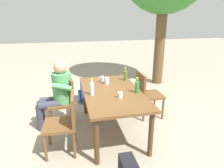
{
  "coord_description": "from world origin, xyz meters",
  "views": [
    {
      "loc": [
        2.92,
        -0.66,
        1.88
      ],
      "look_at": [
        0.0,
        0.0,
        0.84
      ],
      "focal_mm": 32.12,
      "sensor_mm": 36.0,
      "label": 1
    }
  ],
  "objects_px": {
    "cup_glass": "(107,81)",
    "table_knife": "(104,79)",
    "bottle_olive": "(125,75)",
    "bottle_clear": "(92,88)",
    "chair_near_right": "(65,121)",
    "person_in_white_shirt": "(58,91)",
    "bottle_green": "(137,86)",
    "cup_steel": "(102,79)",
    "cup_white": "(120,95)",
    "chair_near_left": "(65,99)",
    "backpack_by_near_side": "(84,92)",
    "dining_table": "(112,96)",
    "chair_far_left": "(146,92)"
  },
  "relations": [
    {
      "from": "cup_glass",
      "to": "table_knife",
      "type": "relative_size",
      "value": 0.61
    },
    {
      "from": "bottle_olive",
      "to": "bottle_clear",
      "type": "distance_m",
      "value": 0.9
    },
    {
      "from": "chair_near_right",
      "to": "person_in_white_shirt",
      "type": "distance_m",
      "value": 0.78
    },
    {
      "from": "bottle_green",
      "to": "cup_glass",
      "type": "bearing_deg",
      "value": -142.88
    },
    {
      "from": "bottle_green",
      "to": "cup_steel",
      "type": "relative_size",
      "value": 2.22
    },
    {
      "from": "cup_white",
      "to": "cup_steel",
      "type": "relative_size",
      "value": 0.78
    },
    {
      "from": "chair_near_left",
      "to": "backpack_by_near_side",
      "type": "xyz_separation_m",
      "value": [
        -0.93,
        0.41,
        -0.26
      ]
    },
    {
      "from": "chair_near_left",
      "to": "dining_table",
      "type": "bearing_deg",
      "value": 63.23
    },
    {
      "from": "chair_near_left",
      "to": "chair_near_right",
      "type": "bearing_deg",
      "value": 0.01
    },
    {
      "from": "dining_table",
      "to": "cup_glass",
      "type": "height_order",
      "value": "cup_glass"
    },
    {
      "from": "bottle_green",
      "to": "cup_glass",
      "type": "distance_m",
      "value": 0.63
    },
    {
      "from": "bottle_clear",
      "to": "cup_white",
      "type": "relative_size",
      "value": 2.97
    },
    {
      "from": "backpack_by_near_side",
      "to": "cup_white",
      "type": "bearing_deg",
      "value": 14.08
    },
    {
      "from": "chair_near_right",
      "to": "table_knife",
      "type": "height_order",
      "value": "chair_near_right"
    },
    {
      "from": "chair_near_right",
      "to": "chair_far_left",
      "type": "bearing_deg",
      "value": 116.5
    },
    {
      "from": "bottle_green",
      "to": "bottle_clear",
      "type": "bearing_deg",
      "value": -94.72
    },
    {
      "from": "dining_table",
      "to": "bottle_olive",
      "type": "bearing_deg",
      "value": 143.28
    },
    {
      "from": "bottle_olive",
      "to": "bottle_clear",
      "type": "bearing_deg",
      "value": -50.29
    },
    {
      "from": "chair_near_right",
      "to": "dining_table",
      "type": "bearing_deg",
      "value": 116.62
    },
    {
      "from": "chair_near_right",
      "to": "bottle_green",
      "type": "relative_size",
      "value": 3.52
    },
    {
      "from": "chair_near_left",
      "to": "bottle_olive",
      "type": "distance_m",
      "value": 1.17
    },
    {
      "from": "cup_white",
      "to": "cup_steel",
      "type": "xyz_separation_m",
      "value": [
        -0.77,
        -0.13,
        0.01
      ]
    },
    {
      "from": "person_in_white_shirt",
      "to": "table_knife",
      "type": "xyz_separation_m",
      "value": [
        -0.28,
        0.85,
        0.07
      ]
    },
    {
      "from": "bottle_green",
      "to": "chair_near_right",
      "type": "bearing_deg",
      "value": -78.38
    },
    {
      "from": "dining_table",
      "to": "bottle_green",
      "type": "height_order",
      "value": "bottle_green"
    },
    {
      "from": "person_in_white_shirt",
      "to": "bottle_olive",
      "type": "bearing_deg",
      "value": 95.35
    },
    {
      "from": "chair_near_left",
      "to": "person_in_white_shirt",
      "type": "height_order",
      "value": "person_in_white_shirt"
    },
    {
      "from": "person_in_white_shirt",
      "to": "bottle_clear",
      "type": "relative_size",
      "value": 4.56
    },
    {
      "from": "chair_near_right",
      "to": "cup_glass",
      "type": "xyz_separation_m",
      "value": [
        -0.73,
        0.74,
        0.29
      ]
    },
    {
      "from": "chair_far_left",
      "to": "cup_glass",
      "type": "distance_m",
      "value": 0.82
    },
    {
      "from": "chair_near_left",
      "to": "cup_white",
      "type": "bearing_deg",
      "value": 50.39
    },
    {
      "from": "bottle_olive",
      "to": "cup_glass",
      "type": "relative_size",
      "value": 2.13
    },
    {
      "from": "chair_near_right",
      "to": "bottle_green",
      "type": "distance_m",
      "value": 1.19
    },
    {
      "from": "person_in_white_shirt",
      "to": "bottle_clear",
      "type": "bearing_deg",
      "value": 48.91
    },
    {
      "from": "chair_far_left",
      "to": "backpack_by_near_side",
      "type": "distance_m",
      "value": 1.46
    },
    {
      "from": "chair_far_left",
      "to": "bottle_clear",
      "type": "xyz_separation_m",
      "value": [
        0.46,
        -1.08,
        0.34
      ]
    },
    {
      "from": "bottle_olive",
      "to": "cup_white",
      "type": "xyz_separation_m",
      "value": [
        0.78,
        -0.31,
        -0.06
      ]
    },
    {
      "from": "cup_white",
      "to": "backpack_by_near_side",
      "type": "distance_m",
      "value": 1.73
    },
    {
      "from": "bottle_clear",
      "to": "table_knife",
      "type": "xyz_separation_m",
      "value": [
        -0.75,
        0.32,
        -0.11
      ]
    },
    {
      "from": "person_in_white_shirt",
      "to": "cup_white",
      "type": "height_order",
      "value": "person_in_white_shirt"
    },
    {
      "from": "cup_steel",
      "to": "cup_white",
      "type": "bearing_deg",
      "value": 9.57
    },
    {
      "from": "person_in_white_shirt",
      "to": "chair_far_left",
      "type": "bearing_deg",
      "value": 90.01
    },
    {
      "from": "bottle_clear",
      "to": "backpack_by_near_side",
      "type": "xyz_separation_m",
      "value": [
        -1.4,
        -0.01,
        -0.61
      ]
    },
    {
      "from": "backpack_by_near_side",
      "to": "chair_far_left",
      "type": "bearing_deg",
      "value": 49.51
    },
    {
      "from": "person_in_white_shirt",
      "to": "cup_white",
      "type": "bearing_deg",
      "value": 54.18
    },
    {
      "from": "chair_near_right",
      "to": "bottle_olive",
      "type": "bearing_deg",
      "value": 127.77
    },
    {
      "from": "dining_table",
      "to": "chair_near_left",
      "type": "distance_m",
      "value": 0.86
    },
    {
      "from": "cup_glass",
      "to": "backpack_by_near_side",
      "type": "xyz_separation_m",
      "value": [
        -0.95,
        -0.33,
        -0.55
      ]
    },
    {
      "from": "bottle_olive",
      "to": "cup_steel",
      "type": "relative_size",
      "value": 2.22
    },
    {
      "from": "chair_far_left",
      "to": "cup_glass",
      "type": "relative_size",
      "value": 7.51
    }
  ]
}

